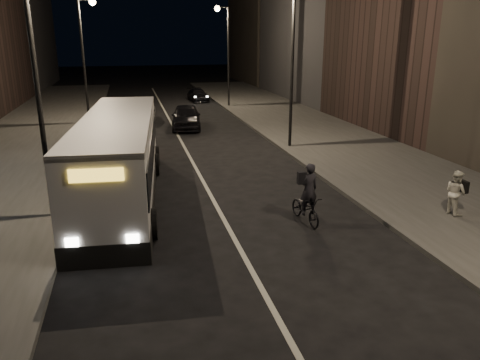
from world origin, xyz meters
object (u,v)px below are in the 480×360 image
car_mid (143,113)px  streetlight_left_near (42,55)px  car_near (186,117)px  streetlight_right_mid (288,47)px  streetlight_right_far (225,43)px  streetlight_left_far (86,45)px  car_far (198,95)px  cyclist_on_bicycle (306,203)px  city_bus (119,155)px  pedestrian_woman (456,192)px

car_mid → streetlight_left_near: bearing=87.2°
car_near → streetlight_right_mid: bearing=-50.5°
streetlight_right_far → streetlight_left_far: size_ratio=1.00×
streetlight_right_mid → car_far: (-1.73, 20.56, -4.80)m
streetlight_right_mid → streetlight_right_far: size_ratio=1.00×
streetlight_right_far → car_near: streetlight_right_far is taller
cyclist_on_bicycle → car_far: (1.01, 30.82, -0.13)m
city_bus → car_near: 14.08m
streetlight_right_far → car_mid: bearing=-140.9°
streetlight_left_far → city_bus: size_ratio=0.69×
streetlight_right_mid → pedestrian_woman: bearing=-78.4°
streetlight_right_mid → streetlight_left_far: size_ratio=1.00×
car_near → car_mid: bearing=140.2°
car_far → city_bus: bearing=-108.4°
streetlight_left_near → car_near: 16.99m
pedestrian_woman → car_near: pedestrian_woman is taller
cyclist_on_bicycle → car_mid: bearing=95.1°
streetlight_right_far → cyclist_on_bicycle: (-2.74, -26.26, -4.67)m
streetlight_left_near → car_near: (6.14, 15.16, -4.58)m
city_bus → car_far: bearing=80.0°
streetlight_right_mid → streetlight_right_far: same height
streetlight_left_near → cyclist_on_bicycle: streetlight_left_near is taller
streetlight_right_mid → car_mid: size_ratio=1.90×
cyclist_on_bicycle → streetlight_left_far: bearing=103.9°
car_near → streetlight_left_far: bearing=162.4°
streetlight_right_far → pedestrian_woman: bearing=-85.2°
streetlight_left_far → car_far: streetlight_left_far is taller
streetlight_left_near → car_far: streetlight_left_near is taller
streetlight_left_near → car_near: bearing=68.0°
streetlight_right_far → streetlight_left_near: bearing=-114.0°
cyclist_on_bicycle → car_near: cyclist_on_bicycle is taller
car_mid → pedestrian_woman: bearing=122.1°
streetlight_left_near → city_bus: size_ratio=0.69×
car_mid → car_far: 11.84m
pedestrian_woman → city_bus: bearing=63.2°
cyclist_on_bicycle → car_far: bearing=80.7°
city_bus → cyclist_on_bicycle: bearing=-29.5°
city_bus → car_far: size_ratio=3.05×
streetlight_left_far → city_bus: (2.01, -16.27, -3.66)m
cyclist_on_bicycle → pedestrian_woman: 5.07m
streetlight_left_far → cyclist_on_bicycle: size_ratio=3.92×
cyclist_on_bicycle → car_far: cyclist_on_bicycle is taller
streetlight_left_near → city_bus: streetlight_left_near is taller
streetlight_left_far → car_near: (6.14, -2.84, -4.58)m
streetlight_left_near → car_near: size_ratio=1.77×
city_bus → car_mid: (1.40, 16.37, -1.00)m
streetlight_left_far → car_far: (8.93, 10.56, -4.80)m
streetlight_left_far → car_far: bearing=49.8°
streetlight_right_far → car_far: (-1.73, 4.56, -4.80)m
streetlight_right_mid → car_mid: 13.28m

